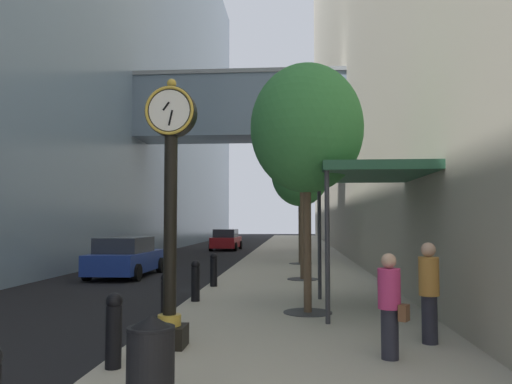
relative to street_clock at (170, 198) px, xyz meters
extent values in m
plane|color=black|center=(-0.76, 20.55, -2.60)|extent=(110.00, 110.00, 0.00)
cube|color=#ADA593|center=(2.15, 23.55, -2.53)|extent=(5.81, 80.00, 0.14)
cube|color=#758EA8|center=(-11.82, 23.55, 13.26)|extent=(9.00, 80.00, 31.70)
cube|color=slate|center=(-1.14, 21.60, 6.32)|extent=(12.97, 3.20, 3.59)
cube|color=gray|center=(-1.14, 21.60, 8.23)|extent=(12.97, 3.40, 0.24)
cube|color=black|center=(0.00, 0.01, -2.28)|extent=(0.55, 0.55, 0.35)
cylinder|color=gold|center=(0.00, 0.01, -2.02)|extent=(0.39, 0.38, 0.18)
cylinder|color=black|center=(0.00, 0.01, -0.45)|extent=(0.22, 0.22, 2.95)
cylinder|color=black|center=(0.00, 0.01, 1.45)|extent=(0.84, 0.28, 0.84)
torus|color=gold|center=(0.00, -0.14, 1.45)|extent=(0.82, 0.05, 0.82)
cylinder|color=white|center=(0.00, -0.14, 1.45)|extent=(0.69, 0.01, 0.69)
cylinder|color=white|center=(0.00, 0.16, 1.45)|extent=(0.69, 0.01, 0.69)
sphere|color=gold|center=(0.00, 0.01, 1.94)|extent=(0.16, 0.16, 0.16)
cube|color=black|center=(-0.05, -0.15, 1.51)|extent=(0.12, 0.01, 0.15)
cube|color=black|center=(0.03, -0.15, 1.32)|extent=(0.08, 0.01, 0.26)
cylinder|color=black|center=(-0.49, -1.21, -2.02)|extent=(0.23, 0.23, 0.87)
sphere|color=black|center=(-0.49, -1.21, -1.52)|extent=(0.24, 0.24, 0.24)
cylinder|color=black|center=(-0.49, 1.74, -2.02)|extent=(0.23, 0.23, 0.87)
sphere|color=black|center=(-0.49, 1.74, -1.52)|extent=(0.24, 0.24, 0.24)
cylinder|color=black|center=(-0.49, 4.69, -2.02)|extent=(0.23, 0.23, 0.87)
sphere|color=black|center=(-0.49, 4.69, -1.52)|extent=(0.24, 0.24, 0.24)
cylinder|color=black|center=(-0.49, 7.64, -2.02)|extent=(0.23, 0.23, 0.87)
sphere|color=black|center=(-0.49, 7.64, -1.52)|extent=(0.24, 0.24, 0.24)
cylinder|color=#333335|center=(2.36, 3.27, -2.45)|extent=(1.10, 1.10, 0.02)
cylinder|color=brown|center=(2.36, 3.27, -0.84)|extent=(0.18, 0.18, 3.23)
ellipsoid|color=#387F3D|center=(2.36, 3.27, 1.75)|extent=(2.59, 2.59, 2.98)
cylinder|color=#333335|center=(2.36, 9.74, -2.45)|extent=(1.10, 1.10, 0.02)
cylinder|color=brown|center=(2.36, 9.74, -0.62)|extent=(0.18, 0.18, 3.68)
ellipsoid|color=#387F3D|center=(2.36, 9.74, 1.95)|extent=(1.94, 1.94, 2.23)
cylinder|color=#333335|center=(2.36, 16.22, -2.45)|extent=(1.10, 1.10, 0.02)
cylinder|color=#4C3D2D|center=(2.36, 16.22, -0.79)|extent=(0.18, 0.18, 3.34)
ellipsoid|color=#387F3D|center=(2.36, 16.22, 1.94)|extent=(2.81, 2.81, 3.23)
cylinder|color=black|center=(0.49, -2.78, -2.00)|extent=(0.52, 0.52, 0.92)
cone|color=black|center=(0.49, -2.78, -1.49)|extent=(0.53, 0.53, 0.16)
cylinder|color=#23232D|center=(3.49, -0.45, -2.08)|extent=(0.35, 0.35, 0.75)
cylinder|color=#C6336B|center=(3.49, -0.45, -1.40)|extent=(0.46, 0.46, 0.60)
sphere|color=tan|center=(3.49, -0.45, -0.99)|extent=(0.23, 0.23, 0.23)
cube|color=brown|center=(3.68, -0.55, -1.74)|extent=(0.20, 0.23, 0.24)
cylinder|color=#23232D|center=(4.34, 0.57, -2.05)|extent=(0.32, 0.32, 0.81)
cylinder|color=#B77A33|center=(4.34, 0.57, -1.32)|extent=(0.42, 0.42, 0.65)
sphere|color=tan|center=(4.34, 0.57, -0.87)|extent=(0.25, 0.25, 0.25)
cube|color=#235138|center=(3.85, 3.69, 0.74)|extent=(2.40, 3.60, 0.20)
cylinder|color=#333338|center=(2.73, 2.09, -0.86)|extent=(0.10, 0.10, 3.20)
cylinder|color=#333338|center=(2.73, 5.29, -0.86)|extent=(0.10, 0.10, 3.20)
cube|color=#AD191E|center=(-3.08, 29.56, -2.00)|extent=(1.91, 4.17, 0.76)
cube|color=#282D38|center=(-3.08, 29.35, -1.33)|extent=(1.65, 2.35, 0.62)
cylinder|color=black|center=(-3.95, 30.98, -2.28)|extent=(0.24, 0.65, 0.64)
cylinder|color=black|center=(-2.14, 30.94, -2.28)|extent=(0.24, 0.65, 0.64)
cylinder|color=black|center=(-4.02, 28.18, -2.28)|extent=(0.24, 0.65, 0.64)
cylinder|color=black|center=(-2.21, 28.14, -2.28)|extent=(0.24, 0.65, 0.64)
cube|color=navy|center=(-4.61, 11.40, -2.00)|extent=(1.94, 4.53, 0.75)
cube|color=#282D38|center=(-4.61, 11.17, -1.34)|extent=(1.69, 2.55, 0.61)
cylinder|color=black|center=(-5.53, 12.94, -2.28)|extent=(0.23, 0.64, 0.64)
cylinder|color=black|center=(-3.65, 12.92, -2.28)|extent=(0.23, 0.64, 0.64)
cylinder|color=black|center=(-5.57, 9.87, -2.28)|extent=(0.23, 0.64, 0.64)
cylinder|color=black|center=(-3.69, 9.85, -2.28)|extent=(0.23, 0.64, 0.64)
camera|label=1|loc=(2.06, -8.22, -0.38)|focal=35.21mm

